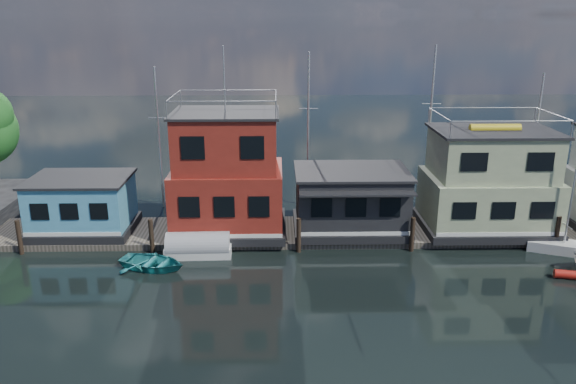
{
  "coord_description": "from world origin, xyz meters",
  "views": [
    {
      "loc": [
        -5.27,
        -22.75,
        14.02
      ],
      "look_at": [
        -4.6,
        12.0,
        3.0
      ],
      "focal_mm": 35.0,
      "sensor_mm": 36.0,
      "label": 1
    }
  ],
  "objects_px": {
    "houseboat_red": "(227,176)",
    "tarp_runabout": "(198,247)",
    "day_sailer": "(564,246)",
    "houseboat_blue": "(82,205)",
    "houseboat_dark": "(351,200)",
    "houseboat_green": "(489,183)",
    "dinghy_teal": "(152,262)"
  },
  "relations": [
    {
      "from": "houseboat_green",
      "to": "houseboat_blue",
      "type": "bearing_deg",
      "value": -180.0
    },
    {
      "from": "houseboat_red",
      "to": "tarp_runabout",
      "type": "xyz_separation_m",
      "value": [
        -1.61,
        -3.27,
        -3.5
      ]
    },
    {
      "from": "houseboat_blue",
      "to": "tarp_runabout",
      "type": "xyz_separation_m",
      "value": [
        7.89,
        -3.27,
        -1.6
      ]
    },
    {
      "from": "houseboat_blue",
      "to": "day_sailer",
      "type": "distance_m",
      "value": 30.55
    },
    {
      "from": "houseboat_blue",
      "to": "dinghy_teal",
      "type": "xyz_separation_m",
      "value": [
        5.48,
        -5.06,
        -1.8
      ]
    },
    {
      "from": "houseboat_dark",
      "to": "dinghy_teal",
      "type": "distance_m",
      "value": 13.19
    },
    {
      "from": "houseboat_dark",
      "to": "houseboat_green",
      "type": "bearing_deg",
      "value": 0.12
    },
    {
      "from": "day_sailer",
      "to": "tarp_runabout",
      "type": "relative_size",
      "value": 1.64
    },
    {
      "from": "houseboat_red",
      "to": "houseboat_green",
      "type": "height_order",
      "value": "houseboat_red"
    },
    {
      "from": "dinghy_teal",
      "to": "houseboat_blue",
      "type": "bearing_deg",
      "value": 65.37
    },
    {
      "from": "day_sailer",
      "to": "tarp_runabout",
      "type": "bearing_deg",
      "value": -156.97
    },
    {
      "from": "houseboat_blue",
      "to": "dinghy_teal",
      "type": "relative_size",
      "value": 1.64
    },
    {
      "from": "houseboat_red",
      "to": "day_sailer",
      "type": "distance_m",
      "value": 21.39
    },
    {
      "from": "houseboat_blue",
      "to": "houseboat_green",
      "type": "bearing_deg",
      "value": 0.0
    },
    {
      "from": "houseboat_dark",
      "to": "tarp_runabout",
      "type": "relative_size",
      "value": 1.84
    },
    {
      "from": "tarp_runabout",
      "to": "dinghy_teal",
      "type": "bearing_deg",
      "value": -144.95
    },
    {
      "from": "houseboat_blue",
      "to": "houseboat_red",
      "type": "distance_m",
      "value": 9.69
    },
    {
      "from": "dinghy_teal",
      "to": "day_sailer",
      "type": "xyz_separation_m",
      "value": [
        24.85,
        1.88,
        -0.01
      ]
    },
    {
      "from": "dinghy_teal",
      "to": "houseboat_dark",
      "type": "bearing_deg",
      "value": -49.12
    },
    {
      "from": "houseboat_blue",
      "to": "houseboat_dark",
      "type": "height_order",
      "value": "houseboat_dark"
    },
    {
      "from": "dinghy_teal",
      "to": "tarp_runabout",
      "type": "distance_m",
      "value": 3.01
    },
    {
      "from": "houseboat_dark",
      "to": "houseboat_red",
      "type": "bearing_deg",
      "value": 179.86
    },
    {
      "from": "houseboat_blue",
      "to": "tarp_runabout",
      "type": "relative_size",
      "value": 1.59
    },
    {
      "from": "houseboat_red",
      "to": "day_sailer",
      "type": "height_order",
      "value": "houseboat_red"
    },
    {
      "from": "houseboat_red",
      "to": "houseboat_dark",
      "type": "distance_m",
      "value": 8.18
    },
    {
      "from": "houseboat_red",
      "to": "houseboat_green",
      "type": "bearing_deg",
      "value": 0.0
    },
    {
      "from": "houseboat_dark",
      "to": "tarp_runabout",
      "type": "distance_m",
      "value": 10.31
    },
    {
      "from": "houseboat_blue",
      "to": "houseboat_dark",
      "type": "distance_m",
      "value": 17.5
    },
    {
      "from": "day_sailer",
      "to": "tarp_runabout",
      "type": "distance_m",
      "value": 22.44
    },
    {
      "from": "houseboat_green",
      "to": "day_sailer",
      "type": "height_order",
      "value": "houseboat_green"
    },
    {
      "from": "houseboat_dark",
      "to": "houseboat_green",
      "type": "relative_size",
      "value": 0.88
    },
    {
      "from": "houseboat_red",
      "to": "houseboat_dark",
      "type": "xyz_separation_m",
      "value": [
        8.0,
        -0.02,
        -1.69
      ]
    }
  ]
}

